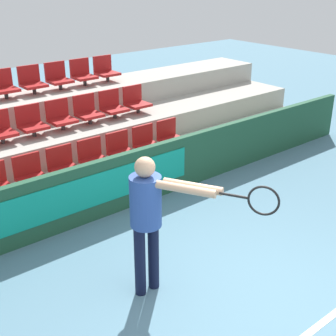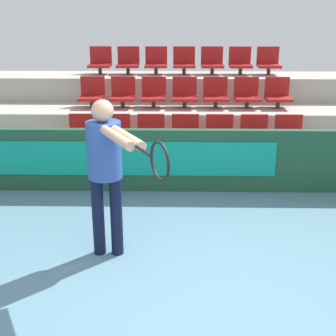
{
  "view_description": "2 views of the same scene",
  "coord_description": "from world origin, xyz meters",
  "px_view_note": "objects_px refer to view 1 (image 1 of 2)",
  "views": [
    {
      "loc": [
        -3.57,
        -2.46,
        3.56
      ],
      "look_at": [
        0.13,
        2.04,
        1.03
      ],
      "focal_mm": 50.0,
      "sensor_mm": 36.0,
      "label": 1
    },
    {
      "loc": [
        -0.14,
        -3.34,
        2.58
      ],
      "look_at": [
        -0.24,
        2.16,
        0.66
      ],
      "focal_mm": 50.0,
      "sensor_mm": 36.0,
      "label": 2
    }
  ],
  "objects_px": {
    "stadium_chair_6": "(170,136)",
    "stadium_chair_13": "(136,101)",
    "stadium_chair_4": "(121,149)",
    "stadium_chair_9": "(31,122)",
    "stadium_chair_18": "(58,77)",
    "tennis_player": "(151,211)",
    "stadium_chair_12": "(113,106)",
    "stadium_chair_19": "(83,74)",
    "stadium_chair_5": "(147,142)",
    "stadium_chair_2": "(63,165)",
    "stadium_chair_3": "(93,157)",
    "stadium_chair_17": "(32,81)",
    "stadium_chair_16": "(4,86)",
    "stadium_chair_20": "(106,70)",
    "stadium_chair_1": "(31,174)",
    "stadium_chair_10": "(60,116)",
    "stadium_chair_11": "(87,111)",
    "stadium_chair_8": "(0,129)"
  },
  "relations": [
    {
      "from": "stadium_chair_1",
      "to": "stadium_chair_19",
      "type": "xyz_separation_m",
      "value": [
        2.19,
        2.13,
        0.87
      ]
    },
    {
      "from": "stadium_chair_17",
      "to": "stadium_chair_20",
      "type": "relative_size",
      "value": 1.0
    },
    {
      "from": "stadium_chair_3",
      "to": "stadium_chair_16",
      "type": "distance_m",
      "value": 2.37
    },
    {
      "from": "stadium_chair_9",
      "to": "stadium_chair_18",
      "type": "xyz_separation_m",
      "value": [
        1.09,
        1.06,
        0.44
      ]
    },
    {
      "from": "stadium_chair_10",
      "to": "stadium_chair_13",
      "type": "height_order",
      "value": "same"
    },
    {
      "from": "stadium_chair_8",
      "to": "stadium_chair_3",
      "type": "bearing_deg",
      "value": -44.22
    },
    {
      "from": "stadium_chair_1",
      "to": "stadium_chair_8",
      "type": "bearing_deg",
      "value": 90.0
    },
    {
      "from": "stadium_chair_9",
      "to": "stadium_chair_12",
      "type": "distance_m",
      "value": 1.64
    },
    {
      "from": "stadium_chair_6",
      "to": "stadium_chair_16",
      "type": "distance_m",
      "value": 3.18
    },
    {
      "from": "stadium_chair_13",
      "to": "stadium_chair_20",
      "type": "distance_m",
      "value": 1.15
    },
    {
      "from": "stadium_chair_10",
      "to": "stadium_chair_19",
      "type": "distance_m",
      "value": 1.59
    },
    {
      "from": "stadium_chair_19",
      "to": "stadium_chair_13",
      "type": "bearing_deg",
      "value": -62.8
    },
    {
      "from": "stadium_chair_1",
      "to": "stadium_chair_6",
      "type": "height_order",
      "value": "same"
    },
    {
      "from": "stadium_chair_3",
      "to": "stadium_chair_13",
      "type": "relative_size",
      "value": 1.0
    },
    {
      "from": "stadium_chair_6",
      "to": "stadium_chair_4",
      "type": "bearing_deg",
      "value": 180.0
    },
    {
      "from": "stadium_chair_12",
      "to": "stadium_chair_19",
      "type": "relative_size",
      "value": 1.0
    },
    {
      "from": "stadium_chair_10",
      "to": "stadium_chair_11",
      "type": "distance_m",
      "value": 0.55
    },
    {
      "from": "stadium_chair_12",
      "to": "stadium_chair_16",
      "type": "distance_m",
      "value": 2.0
    },
    {
      "from": "stadium_chair_16",
      "to": "stadium_chair_18",
      "type": "bearing_deg",
      "value": 0.0
    },
    {
      "from": "stadium_chair_2",
      "to": "stadium_chair_3",
      "type": "height_order",
      "value": "same"
    },
    {
      "from": "stadium_chair_12",
      "to": "stadium_chair_13",
      "type": "xyz_separation_m",
      "value": [
        0.55,
        0.0,
        0.0
      ]
    },
    {
      "from": "stadium_chair_17",
      "to": "stadium_chair_19",
      "type": "xyz_separation_m",
      "value": [
        1.09,
        0.0,
        0.0
      ]
    },
    {
      "from": "stadium_chair_20",
      "to": "tennis_player",
      "type": "xyz_separation_m",
      "value": [
        -2.49,
        -4.8,
        -0.47
      ]
    },
    {
      "from": "stadium_chair_3",
      "to": "stadium_chair_6",
      "type": "height_order",
      "value": "same"
    },
    {
      "from": "stadium_chair_1",
      "to": "stadium_chair_17",
      "type": "bearing_deg",
      "value": 62.8
    },
    {
      "from": "stadium_chair_19",
      "to": "stadium_chair_17",
      "type": "bearing_deg",
      "value": 180.0
    },
    {
      "from": "stadium_chair_5",
      "to": "stadium_chair_9",
      "type": "relative_size",
      "value": 1.0
    },
    {
      "from": "stadium_chair_2",
      "to": "stadium_chair_3",
      "type": "xyz_separation_m",
      "value": [
        0.55,
        0.0,
        0.0
      ]
    },
    {
      "from": "stadium_chair_2",
      "to": "stadium_chair_17",
      "type": "xyz_separation_m",
      "value": [
        0.55,
        2.13,
        0.87
      ]
    },
    {
      "from": "stadium_chair_8",
      "to": "stadium_chair_12",
      "type": "xyz_separation_m",
      "value": [
        2.19,
        0.0,
        0.0
      ]
    },
    {
      "from": "stadium_chair_5",
      "to": "stadium_chair_10",
      "type": "xyz_separation_m",
      "value": [
        -1.09,
        1.06,
        0.44
      ]
    },
    {
      "from": "stadium_chair_10",
      "to": "stadium_chair_2",
      "type": "bearing_deg",
      "value": -117.2
    },
    {
      "from": "stadium_chair_6",
      "to": "stadium_chair_13",
      "type": "xyz_separation_m",
      "value": [
        0.0,
        1.06,
        0.44
      ]
    },
    {
      "from": "stadium_chair_3",
      "to": "stadium_chair_8",
      "type": "relative_size",
      "value": 1.0
    },
    {
      "from": "stadium_chair_3",
      "to": "stadium_chair_2",
      "type": "bearing_deg",
      "value": 180.0
    },
    {
      "from": "stadium_chair_8",
      "to": "stadium_chair_10",
      "type": "height_order",
      "value": "same"
    },
    {
      "from": "stadium_chair_16",
      "to": "stadium_chair_20",
      "type": "height_order",
      "value": "same"
    },
    {
      "from": "stadium_chair_11",
      "to": "stadium_chair_20",
      "type": "xyz_separation_m",
      "value": [
        1.09,
        1.06,
        0.44
      ]
    },
    {
      "from": "stadium_chair_19",
      "to": "tennis_player",
      "type": "distance_m",
      "value": 5.2
    },
    {
      "from": "stadium_chair_2",
      "to": "stadium_chair_11",
      "type": "relative_size",
      "value": 1.0
    },
    {
      "from": "stadium_chair_11",
      "to": "stadium_chair_16",
      "type": "height_order",
      "value": "stadium_chair_16"
    },
    {
      "from": "stadium_chair_6",
      "to": "stadium_chair_3",
      "type": "bearing_deg",
      "value": 180.0
    },
    {
      "from": "stadium_chair_19",
      "to": "tennis_player",
      "type": "relative_size",
      "value": 0.3
    },
    {
      "from": "stadium_chair_5",
      "to": "tennis_player",
      "type": "height_order",
      "value": "tennis_player"
    },
    {
      "from": "stadium_chair_5",
      "to": "stadium_chair_6",
      "type": "height_order",
      "value": "same"
    },
    {
      "from": "stadium_chair_1",
      "to": "stadium_chair_12",
      "type": "relative_size",
      "value": 1.0
    },
    {
      "from": "stadium_chair_9",
      "to": "tennis_player",
      "type": "height_order",
      "value": "tennis_player"
    },
    {
      "from": "stadium_chair_12",
      "to": "stadium_chair_18",
      "type": "height_order",
      "value": "stadium_chair_18"
    },
    {
      "from": "stadium_chair_4",
      "to": "stadium_chair_18",
      "type": "xyz_separation_m",
      "value": [
        0.0,
        2.13,
        0.87
      ]
    },
    {
      "from": "stadium_chair_3",
      "to": "stadium_chair_13",
      "type": "xyz_separation_m",
      "value": [
        1.64,
        1.06,
        0.44
      ]
    }
  ]
}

